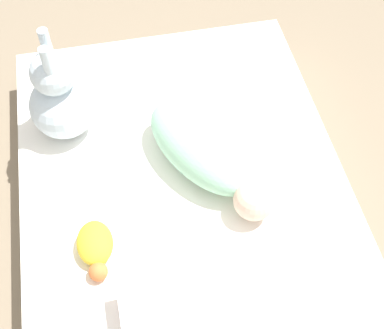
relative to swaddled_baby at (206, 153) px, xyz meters
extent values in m
plane|color=#7A6B56|center=(0.05, -0.08, -0.26)|extent=(12.00, 12.00, 0.00)
cube|color=white|center=(0.05, -0.08, -0.17)|extent=(1.42, 1.04, 0.18)
ellipsoid|color=#99D6B2|center=(-0.03, -0.01, 0.00)|extent=(0.48, 0.39, 0.17)
sphere|color=beige|center=(0.19, 0.11, -0.01)|extent=(0.13, 0.13, 0.13)
sphere|color=silver|center=(-0.26, -0.43, 0.03)|extent=(0.22, 0.22, 0.22)
sphere|color=silver|center=(-0.26, -0.43, 0.18)|extent=(0.14, 0.14, 0.14)
cylinder|color=silver|center=(-0.30, -0.43, 0.27)|extent=(0.03, 0.03, 0.09)
cylinder|color=silver|center=(-0.22, -0.43, 0.27)|extent=(0.03, 0.03, 0.09)
ellipsoid|color=yellow|center=(0.22, -0.38, -0.05)|extent=(0.14, 0.11, 0.07)
sphere|color=orange|center=(0.31, -0.38, -0.05)|extent=(0.05, 0.05, 0.05)
camera|label=1|loc=(0.97, -0.24, 1.35)|focal=50.00mm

